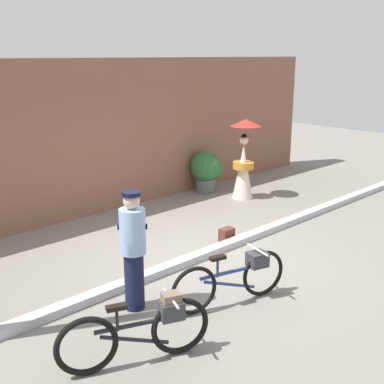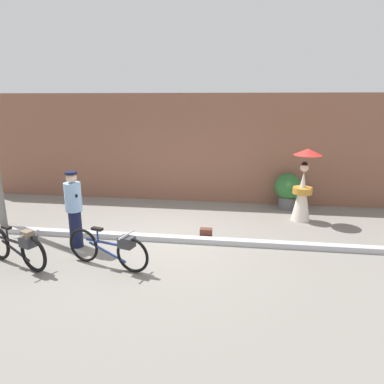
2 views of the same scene
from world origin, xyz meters
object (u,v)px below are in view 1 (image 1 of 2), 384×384
Objects in this scene: potted_plant_by_door at (207,169)px; bicycle_far_side at (235,277)px; person_with_parasol at (244,161)px; person_officer at (133,248)px; backpack_on_pavement at (227,234)px; bicycle_near_officer at (142,329)px.

bicycle_far_side is at bearing -131.15° from potted_plant_by_door.
potted_plant_by_door reaches higher than bicycle_far_side.
person_with_parasol is 1.84× the size of potted_plant_by_door.
person_officer is 2.89m from backpack_on_pavement.
bicycle_near_officer is at bearing -148.71° from person_with_parasol.
potted_plant_by_door is (-0.21, 0.99, -0.33)m from person_with_parasol.
potted_plant_by_door is 3.37m from backpack_on_pavement.
person_officer reaches higher than bicycle_far_side.
potted_plant_by_door reaches higher than bicycle_near_officer.
backpack_on_pavement is (2.67, 0.80, -0.74)m from person_officer.
bicycle_near_officer is 1.61× the size of potted_plant_by_door.
potted_plant_by_door is (5.42, 4.42, 0.15)m from bicycle_near_officer.
bicycle_far_side is 2.29m from backpack_on_pavement.
potted_plant_by_door is (3.69, 4.22, 0.17)m from bicycle_far_side.
bicycle_near_officer is 6.61m from person_with_parasol.
backpack_on_pavement is at bearing 45.24° from bicycle_far_side.
bicycle_near_officer is at bearing -122.86° from person_officer.
person_officer is (-1.07, 0.82, 0.47)m from bicycle_far_side.
person_officer reaches higher than bicycle_near_officer.
person_with_parasol reaches higher than person_officer.
backpack_on_pavement is (1.60, 1.62, -0.26)m from bicycle_far_side.
bicycle_far_side is 1.43m from person_officer.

